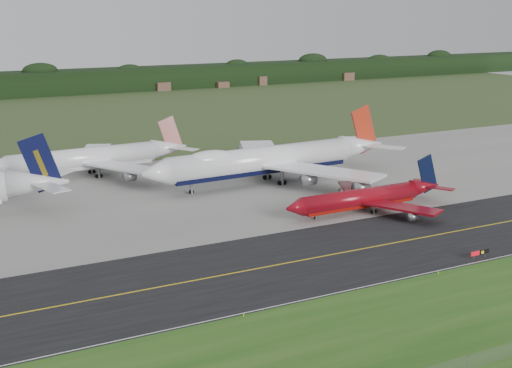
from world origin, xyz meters
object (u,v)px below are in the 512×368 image
object	(u,v)px
jet_red_737	(368,197)
taxiway_sign	(480,253)
jet_star_tail	(94,158)
jet_ba_747	(269,159)

from	to	relation	value
jet_red_737	taxiway_sign	world-z (taller)	jet_red_737
jet_star_tail	taxiway_sign	distance (m)	106.67
jet_star_tail	taxiway_sign	xyz separation A→B (m)	(43.97, -97.11, -3.84)
jet_ba_747	jet_star_tail	xyz separation A→B (m)	(-37.89, 29.22, -1.35)
jet_ba_747	taxiway_sign	size ratio (longest dim) A/B	16.78
jet_red_737	jet_star_tail	world-z (taller)	jet_star_tail
jet_red_737	jet_star_tail	bearing A→B (deg)	125.44
jet_red_737	taxiway_sign	xyz separation A→B (m)	(-0.50, -34.62, -2.10)
jet_ba_747	taxiway_sign	bearing A→B (deg)	-84.87
jet_red_737	taxiway_sign	size ratio (longest dim) A/B	9.62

